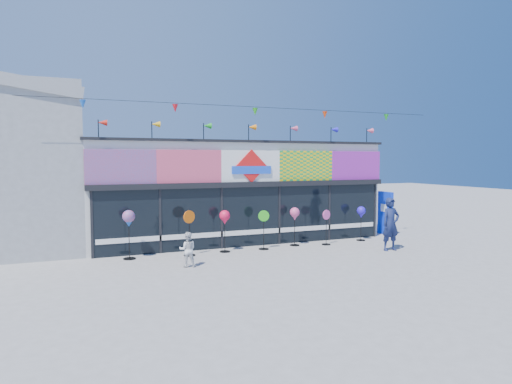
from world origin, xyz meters
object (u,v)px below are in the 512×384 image
spinner_5 (326,226)px  spinner_6 (361,213)px  spinner_0 (129,220)px  adult_man (391,224)px  blue_sign (385,213)px  spinner_4 (295,215)px  child (188,249)px  spinner_1 (189,232)px  spinner_3 (264,229)px  spinner_2 (225,219)px

spinner_5 → spinner_6: size_ratio=0.97×
spinner_0 → spinner_5: size_ratio=1.20×
spinner_0 → adult_man: bearing=-13.5°
blue_sign → spinner_4: blue_sign is taller
spinner_4 → child: size_ratio=1.37×
blue_sign → adult_man: (-2.17, -3.04, 0.01)m
spinner_1 → spinner_4: bearing=3.7°
blue_sign → spinner_4: 5.06m
blue_sign → spinner_3: bearing=-167.8°
spinner_6 → spinner_3: bearing=-177.8°
spinner_4 → spinner_5: size_ratio=1.08×
spinner_5 → child: size_ratio=1.26×
spinner_5 → spinner_0: bearing=177.8°
spinner_5 → adult_man: 2.48m
spinner_1 → child: spinner_1 is taller
spinner_1 → adult_man: (7.07, -1.94, 0.14)m
spinner_0 → child: spinner_0 is taller
spinner_1 → spinner_4: spinner_1 is taller
spinner_1 → spinner_2: 1.40m
adult_man → child: 7.56m
spinner_1 → adult_man: 7.34m
blue_sign → spinner_4: bearing=-167.8°
spinner_2 → adult_man: adult_man is taller
blue_sign → spinner_3: size_ratio=1.31×
spinner_1 → spinner_2: spinner_1 is taller
spinner_0 → spinner_3: (4.85, -0.20, -0.55)m
adult_man → child: bearing=179.1°
spinner_0 → spinner_1: size_ratio=1.05×
spinner_3 → child: (-3.31, -1.65, -0.23)m
blue_sign → spinner_1: bearing=-170.4°
blue_sign → spinner_2: size_ratio=1.26×
spinner_2 → spinner_3: 1.56m
spinner_5 → blue_sign: bearing=17.1°
spinner_0 → spinner_4: bearing=0.3°
spinner_6 → adult_man: (-0.24, -2.16, -0.16)m
adult_man → spinner_2: bearing=161.8°
adult_man → spinner_4: bearing=143.5°
spinner_2 → spinner_5: size_ratio=1.10×
spinner_0 → spinner_2: (3.35, -0.10, -0.11)m
spinner_5 → adult_man: (1.59, -1.89, 0.24)m
spinner_3 → child: 3.71m
blue_sign → spinner_6: (-1.93, -0.88, 0.17)m
spinner_2 → spinner_5: 4.17m
spinner_2 → spinner_6: (5.97, 0.08, -0.08)m
spinner_1 → spinner_2: bearing=5.8°
spinner_6 → adult_man: size_ratio=0.73×
blue_sign → spinner_2: bearing=-170.3°
spinner_2 → child: 2.60m
spinner_0 → spinner_2: 3.35m
spinner_4 → spinner_5: bearing=-14.8°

